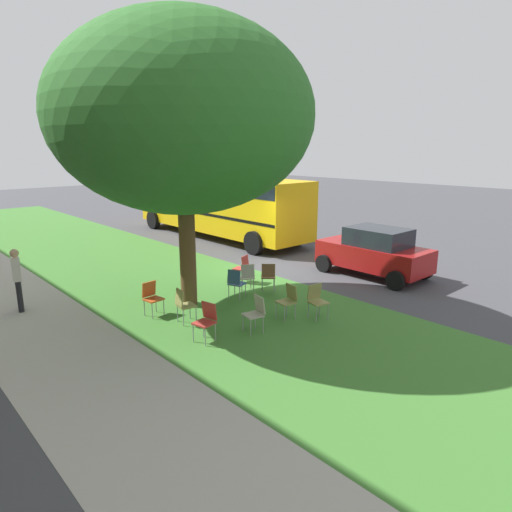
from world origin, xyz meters
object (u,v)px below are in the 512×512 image
(chair_3, at_px, (152,296))
(chair_5, at_px, (236,282))
(chair_7, at_px, (256,311))
(parked_car, at_px, (374,252))
(chair_4, at_px, (288,299))
(chair_6, at_px, (184,303))
(chair_9, at_px, (268,275))
(street_tree, at_px, (183,117))
(pedestrian_1, at_px, (17,278))
(school_bus, at_px, (218,200))
(chair_2, at_px, (247,276))
(chair_0, at_px, (242,266))
(chair_8, at_px, (317,299))
(chair_1, at_px, (206,319))

(chair_3, bearing_deg, chair_5, -101.55)
(chair_7, bearing_deg, parked_car, -81.94)
(chair_4, xyz_separation_m, chair_6, (1.49, 2.15, 0.00))
(chair_6, xyz_separation_m, chair_9, (0.42, -3.28, 0.00))
(street_tree, relative_size, pedestrian_1, 4.41)
(chair_3, distance_m, chair_4, 3.51)
(parked_car, distance_m, school_bus, 9.04)
(chair_7, xyz_separation_m, chair_9, (2.02, -2.33, 0.00))
(chair_6, bearing_deg, chair_5, -75.79)
(chair_2, height_order, chair_4, same)
(chair_7, distance_m, chair_9, 3.09)
(school_bus, bearing_deg, chair_2, 148.10)
(chair_3, bearing_deg, street_tree, -88.66)
(chair_7, bearing_deg, chair_5, -28.63)
(chair_4, relative_size, parked_car, 0.24)
(street_tree, distance_m, parked_car, 7.69)
(chair_0, xyz_separation_m, chair_5, (-1.14, 1.22, 0.00))
(chair_8, bearing_deg, street_tree, 30.94)
(chair_1, bearing_deg, chair_2, -55.81)
(chair_6, bearing_deg, school_bus, -41.86)
(chair_4, height_order, chair_9, same)
(chair_5, bearing_deg, parked_car, -104.23)
(chair_7, height_order, chair_8, same)
(chair_7, xyz_separation_m, school_bus, (9.86, -6.46, 1.24))
(chair_9, distance_m, school_bus, 8.95)
(chair_1, distance_m, chair_2, 3.56)
(chair_5, distance_m, chair_9, 1.17)
(chair_2, relative_size, chair_3, 1.00)
(chair_2, distance_m, chair_3, 3.06)
(street_tree, height_order, chair_7, street_tree)
(chair_0, bearing_deg, chair_1, 129.37)
(chair_8, bearing_deg, chair_4, 47.25)
(chair_6, bearing_deg, chair_8, -126.48)
(chair_4, bearing_deg, street_tree, 26.85)
(chair_0, distance_m, chair_5, 1.67)
(chair_6, height_order, pedestrian_1, pedestrian_1)
(street_tree, xyz_separation_m, school_bus, (7.21, -6.54, -3.23))
(chair_0, distance_m, chair_3, 3.68)
(chair_8, height_order, chair_9, same)
(chair_1, height_order, chair_7, same)
(chair_4, bearing_deg, chair_0, -20.38)
(chair_7, height_order, pedestrian_1, pedestrian_1)
(street_tree, bearing_deg, chair_0, -75.77)
(chair_0, height_order, pedestrian_1, pedestrian_1)
(chair_1, xyz_separation_m, chair_9, (1.63, -3.47, 0.00))
(chair_1, relative_size, chair_5, 1.00)
(chair_2, bearing_deg, chair_0, -32.93)
(street_tree, distance_m, pedestrian_1, 6.01)
(chair_9, bearing_deg, chair_2, 54.81)
(chair_4, xyz_separation_m, chair_5, (2.02, 0.04, 0.00))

